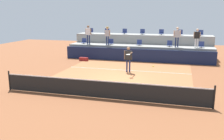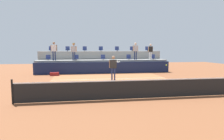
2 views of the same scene
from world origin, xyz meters
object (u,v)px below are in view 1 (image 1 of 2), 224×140
stadium_chair_lower_center (139,43)px  stadium_chair_upper_left (107,31)px  stadium_chair_lower_left (111,42)px  stadium_chair_lower_far_right (201,45)px  stadium_chair_upper_far_right (201,33)px  tennis_ball (153,66)px  spectator_in_white (177,35)px  stadium_chair_upper_mid_left (125,32)px  tennis_player (128,57)px  spectator_in_grey (197,36)px  stadium_chair_upper_right (180,33)px  spectator_with_hat (107,34)px  equipment_bag (84,59)px  stadium_chair_upper_center (142,32)px  stadium_chair_lower_right (170,44)px  spectator_leaning_on_rail (88,33)px  stadium_chair_lower_far_left (84,41)px  stadium_chair_upper_far_left (91,31)px  stadium_chair_upper_mid_right (161,33)px

stadium_chair_lower_center → stadium_chair_upper_left: bearing=153.4°
stadium_chair_lower_left → stadium_chair_lower_far_right: size_ratio=1.00×
stadium_chair_upper_far_right → tennis_ball: stadium_chair_upper_far_right is taller
spectator_in_white → tennis_ball: spectator_in_white is taller
stadium_chair_upper_left → stadium_chair_upper_mid_left: 1.81m
stadium_chair_lower_left → tennis_player: bearing=-62.6°
spectator_in_grey → tennis_ball: (-2.53, -9.45, -0.75)m
stadium_chair_upper_right → stadium_chair_upper_left: bearing=180.0°
spectator_with_hat → stadium_chair_upper_right: bearing=18.8°
stadium_chair_upper_mid_left → equipment_bag: 5.29m
stadium_chair_upper_center → tennis_ball: stadium_chair_upper_center is taller
stadium_chair_lower_right → stadium_chair_upper_left: bearing=164.0°
spectator_leaning_on_rail → equipment_bag: spectator_leaning_on_rail is taller
stadium_chair_upper_right → spectator_in_grey: 2.58m
stadium_chair_upper_far_right → spectator_with_hat: bearing=-165.1°
stadium_chair_upper_right → spectator_leaning_on_rail: (-8.25, -2.18, 0.01)m
stadium_chair_upper_center → tennis_ball: bearing=-78.5°
stadium_chair_upper_far_right → equipment_bag: 10.84m
spectator_in_white → equipment_bag: size_ratio=2.27×
stadium_chair_lower_right → stadium_chair_lower_far_right: 2.63m
stadium_chair_lower_right → stadium_chair_upper_center: (-2.71, 1.80, 0.85)m
stadium_chair_lower_right → spectator_with_hat: bearing=-176.1°
stadium_chair_lower_far_left → stadium_chair_lower_left: same height
stadium_chair_upper_left → stadium_chair_upper_far_right: 8.90m
stadium_chair_upper_center → stadium_chair_upper_right: 3.53m
stadium_chair_lower_far_left → stadium_chair_upper_far_left: (0.06, 1.80, 0.85)m
stadium_chair_upper_right → tennis_player: 8.06m
stadium_chair_lower_center → stadium_chair_upper_mid_right: size_ratio=1.00×
stadium_chair_lower_far_right → stadium_chair_upper_right: size_ratio=1.00×
tennis_ball → tennis_player: bearing=116.6°
stadium_chair_lower_left → stadium_chair_upper_mid_right: stadium_chair_upper_mid_right is taller
stadium_chair_lower_center → stadium_chair_upper_center: (-0.03, 1.80, 0.85)m
stadium_chair_upper_far_left → stadium_chair_upper_mid_right: same height
stadium_chair_upper_mid_right → stadium_chair_upper_left: bearing=180.0°
stadium_chair_lower_right → equipment_bag: bearing=-163.4°
stadium_chair_upper_mid_right → stadium_chair_lower_far_right: bearing=-27.0°
spectator_leaning_on_rail → equipment_bag: bearing=-83.8°
stadium_chair_upper_far_left → spectator_leaning_on_rail: bearing=-75.5°
stadium_chair_lower_left → tennis_ball: (5.02, -9.84, -0.00)m
stadium_chair_lower_far_left → tennis_player: tennis_player is taller
stadium_chair_lower_right → spectator_in_white: bearing=-32.8°
stadium_chair_upper_far_left → stadium_chair_upper_right: (8.82, 0.00, 0.00)m
stadium_chair_lower_right → stadium_chair_upper_mid_left: stadium_chair_upper_mid_left is taller
stadium_chair_lower_far_right → stadium_chair_lower_far_left: bearing=180.0°
stadium_chair_lower_right → stadium_chair_upper_far_left: (-7.99, 1.80, 0.85)m
stadium_chair_upper_mid_right → stadium_chair_upper_right: bearing=0.0°
stadium_chair_upper_left → stadium_chair_upper_mid_left: bearing=0.0°
stadium_chair_lower_right → spectator_with_hat: spectator_with_hat is taller
stadium_chair_lower_left → spectator_leaning_on_rail: spectator_leaning_on_rail is taller
spectator_leaning_on_rail → spectator_with_hat: size_ratio=1.06×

